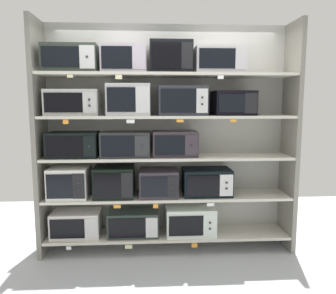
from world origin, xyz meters
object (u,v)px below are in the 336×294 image
(microwave_2, at_px, (190,219))
(microwave_7, at_px, (74,144))
(microwave_13, at_px, (233,103))
(microwave_14, at_px, (72,59))
(microwave_12, at_px, (182,101))
(microwave_16, at_px, (171,58))
(microwave_0, at_px, (77,223))
(microwave_6, at_px, (207,182))
(microwave_4, at_px, (114,181))
(microwave_9, at_px, (175,143))
(microwave_17, at_px, (219,61))
(microwave_5, at_px, (159,182))
(microwave_15, at_px, (124,60))
(microwave_1, at_px, (133,222))
(microwave_3, at_px, (70,182))
(microwave_11, at_px, (129,100))
(microwave_10, at_px, (73,103))
(microwave_8, at_px, (126,144))

(microwave_2, height_order, microwave_7, microwave_7)
(microwave_13, relative_size, microwave_14, 0.78)
(microwave_12, height_order, microwave_16, microwave_16)
(microwave_7, relative_size, microwave_16, 1.20)
(microwave_0, relative_size, microwave_6, 0.99)
(microwave_0, xyz_separation_m, microwave_4, (0.44, -0.00, 0.48))
(microwave_9, bearing_deg, microwave_2, 0.07)
(microwave_17, bearing_deg, microwave_7, -180.00)
(microwave_5, xyz_separation_m, microwave_9, (0.18, 0.00, 0.45))
(microwave_7, relative_size, microwave_12, 1.03)
(microwave_0, distance_m, microwave_17, 2.42)
(microwave_6, xyz_separation_m, microwave_9, (-0.37, -0.00, 0.44))
(microwave_16, xyz_separation_m, microwave_17, (0.53, 0.00, -0.03))
(microwave_15, height_order, microwave_16, microwave_16)
(microwave_5, bearing_deg, microwave_7, -180.00)
(microwave_1, bearing_deg, microwave_3, 179.99)
(microwave_1, relative_size, microwave_6, 1.05)
(microwave_14, bearing_deg, microwave_3, -179.78)
(microwave_3, height_order, microwave_9, microwave_9)
(microwave_6, distance_m, microwave_15, 1.64)
(microwave_11, height_order, microwave_15, microwave_15)
(microwave_6, bearing_deg, microwave_9, -180.00)
(microwave_1, xyz_separation_m, microwave_15, (-0.07, 0.00, 1.82))
(microwave_0, height_order, microwave_1, microwave_0)
(microwave_1, xyz_separation_m, microwave_5, (0.29, 0.00, 0.46))
(microwave_10, bearing_deg, microwave_7, -179.33)
(microwave_1, height_order, microwave_7, microwave_7)
(microwave_7, bearing_deg, microwave_16, -0.01)
(microwave_4, height_order, microwave_5, microwave_4)
(microwave_3, xyz_separation_m, microwave_10, (0.07, 0.00, 0.88))
(microwave_6, xyz_separation_m, microwave_13, (0.28, 0.00, 0.89))
(microwave_7, xyz_separation_m, microwave_10, (0.01, 0.00, 0.46))
(microwave_1, distance_m, microwave_6, 0.96)
(microwave_8, height_order, microwave_9, microwave_9)
(microwave_12, height_order, microwave_14, microwave_14)
(microwave_2, height_order, microwave_13, microwave_13)
(microwave_9, bearing_deg, microwave_16, -179.79)
(microwave_2, relative_size, microwave_16, 1.23)
(microwave_10, distance_m, microwave_11, 0.60)
(microwave_10, relative_size, microwave_11, 1.23)
(microwave_13, distance_m, microwave_16, 0.85)
(microwave_2, xyz_separation_m, microwave_16, (-0.23, -0.00, 1.82))
(microwave_13, distance_m, microwave_15, 1.28)
(microwave_10, bearing_deg, microwave_11, 0.00)
(microwave_13, xyz_separation_m, microwave_14, (-1.76, 0.00, 0.47))
(microwave_1, bearing_deg, microwave_6, 0.01)
(microwave_12, xyz_separation_m, microwave_17, (0.40, 0.00, 0.43))
(microwave_1, height_order, microwave_4, microwave_4)
(microwave_2, relative_size, microwave_9, 1.14)
(microwave_5, bearing_deg, microwave_13, 0.01)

